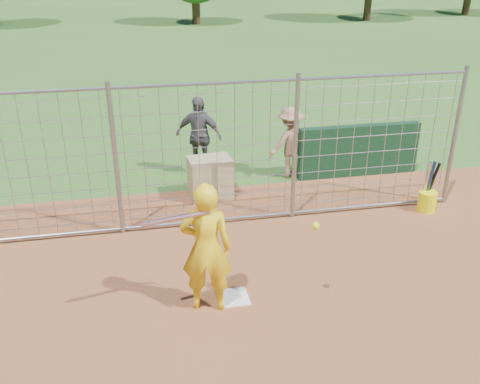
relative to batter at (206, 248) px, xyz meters
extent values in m
plane|color=#2D591E|center=(0.37, 0.32, -0.92)|extent=(100.00, 100.00, 0.00)
cube|color=silver|center=(0.37, 0.12, -0.91)|extent=(0.43, 0.43, 0.02)
cube|color=#11381E|center=(3.77, 3.92, -0.37)|extent=(2.60, 0.20, 1.10)
imported|color=yellow|center=(0.00, 0.00, 0.00)|extent=(0.75, 0.58, 1.84)
imported|color=#515055|center=(0.49, 4.65, -0.07)|extent=(1.07, 0.82, 1.70)
imported|color=#9A6C54|center=(2.34, 4.16, -0.17)|extent=(1.10, 0.85, 1.50)
cube|color=tan|center=(0.55, 3.45, -0.52)|extent=(0.85, 0.63, 0.80)
cylinder|color=silver|center=(-0.37, -0.19, 0.57)|extent=(0.85, 0.25, 0.06)
sphere|color=#D4FF1A|center=(1.36, -0.30, 0.35)|extent=(0.10, 0.10, 0.10)
cylinder|color=#F0ED0C|center=(4.37, 2.07, -0.73)|extent=(0.34, 0.34, 0.38)
cylinder|color=silver|center=(4.32, 2.12, -0.37)|extent=(0.08, 0.19, 0.85)
cylinder|color=navy|center=(4.39, 2.12, -0.37)|extent=(0.09, 0.16, 0.85)
cylinder|color=black|center=(4.44, 2.12, -0.37)|extent=(0.08, 0.30, 0.83)
cylinder|color=gray|center=(-1.13, 2.32, 0.38)|extent=(0.08, 0.08, 2.60)
cylinder|color=gray|center=(1.87, 2.32, 0.38)|extent=(0.08, 0.08, 2.60)
cylinder|color=gray|center=(4.87, 2.32, 0.38)|extent=(0.08, 0.08, 2.60)
cylinder|color=gray|center=(0.37, 2.32, 1.58)|extent=(9.00, 0.05, 0.05)
cylinder|color=gray|center=(0.37, 2.32, -0.84)|extent=(9.00, 0.05, 0.05)
cube|color=gray|center=(0.37, 2.32, 0.33)|extent=(9.00, 0.02, 2.50)
cylinder|color=#3F2B19|center=(3.37, 28.32, 0.16)|extent=(0.50, 0.50, 2.16)
camera|label=1|loc=(-0.74, -5.91, 3.56)|focal=40.00mm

